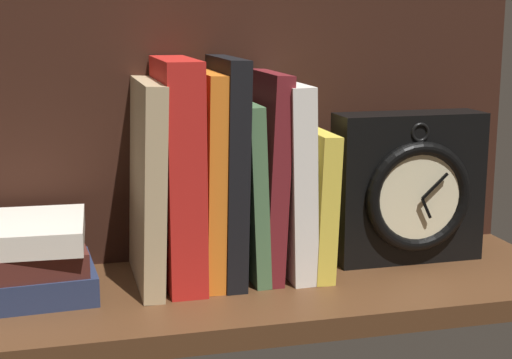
{
  "coord_description": "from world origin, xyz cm",
  "views": [
    {
      "loc": [
        -19.05,
        -83.97,
        30.52
      ],
      "look_at": [
        3.65,
        3.58,
        11.51
      ],
      "focal_mm": 54.81,
      "sensor_mm": 36.0,
      "label": 1
    }
  ],
  "objects": [
    {
      "name": "book_tan_shortstories",
      "position": [
        -9.22,
        3.58,
        11.72
      ],
      "size": [
        3.3,
        16.03,
        23.51
      ],
      "primitive_type": "cube",
      "rotation": [
        0.0,
        0.04,
        0.0
      ],
      "color": "tan",
      "rests_on": "ground_plane"
    },
    {
      "name": "ground_plane",
      "position": [
        0.0,
        0.0,
        -1.25
      ],
      "size": [
        80.74,
        25.6,
        2.5
      ],
      "primitive_type": "cube",
      "color": "#4C2D19"
    },
    {
      "name": "book_stack_side",
      "position": [
        -23.59,
        2.33,
        4.11
      ],
      "size": [
        16.84,
        14.18,
        8.51
      ],
      "color": "#232D4C",
      "rests_on": "ground_plane"
    },
    {
      "name": "book_maroon_dawkins",
      "position": [
        4.88,
        3.58,
        12.07
      ],
      "size": [
        3.32,
        12.87,
        24.22
      ],
      "primitive_type": "cube",
      "rotation": [
        0.0,
        0.05,
        0.0
      ],
      "color": "maroon",
      "rests_on": "ground_plane"
    },
    {
      "name": "framed_clock",
      "position": [
        23.54,
        3.64,
        9.29
      ],
      "size": [
        18.76,
        6.97,
        18.76
      ],
      "color": "black",
      "rests_on": "ground_plane"
    },
    {
      "name": "book_red_requiem",
      "position": [
        -5.68,
        3.58,
        12.92
      ],
      "size": [
        4.21,
        15.22,
        25.87
      ],
      "primitive_type": "cube",
      "rotation": [
        0.0,
        0.0,
        0.0
      ],
      "color": "red",
      "rests_on": "ground_plane"
    },
    {
      "name": "book_green_romantic",
      "position": [
        2.63,
        3.58,
        10.39
      ],
      "size": [
        2.53,
        13.02,
        20.83
      ],
      "primitive_type": "cube",
      "rotation": [
        0.0,
        -0.04,
        0.0
      ],
      "color": "#476B44",
      "rests_on": "ground_plane"
    },
    {
      "name": "book_white_catcher",
      "position": [
        7.68,
        3.58,
        11.42
      ],
      "size": [
        3.37,
        13.81,
        22.91
      ],
      "primitive_type": "cube",
      "rotation": [
        0.0,
        -0.02,
        0.0
      ],
      "color": "silver",
      "rests_on": "ground_plane"
    },
    {
      "name": "back_panel",
      "position": [
        0.0,
        12.2,
        16.43
      ],
      "size": [
        80.74,
        1.2,
        32.87
      ],
      "primitive_type": "cube",
      "color": "black",
      "rests_on": "ground_plane"
    },
    {
      "name": "book_orange_pandolfini",
      "position": [
        -2.29,
        3.58,
        12.15
      ],
      "size": [
        2.67,
        13.81,
        24.34
      ],
      "primitive_type": "cube",
      "rotation": [
        0.0,
        0.02,
        0.0
      ],
      "color": "orange",
      "rests_on": "ground_plane"
    },
    {
      "name": "book_black_skeptic",
      "position": [
        0.26,
        3.58,
        12.95
      ],
      "size": [
        3.02,
        14.34,
        25.95
      ],
      "primitive_type": "cube",
      "rotation": [
        0.0,
        0.02,
        0.0
      ],
      "color": "black",
      "rests_on": "ground_plane"
    },
    {
      "name": "book_yellow_seinlanguage",
      "position": [
        10.52,
        3.58,
        8.64
      ],
      "size": [
        2.89,
        14.05,
        17.35
      ],
      "primitive_type": "cube",
      "rotation": [
        0.0,
        0.04,
        0.0
      ],
      "color": "gold",
      "rests_on": "ground_plane"
    }
  ]
}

